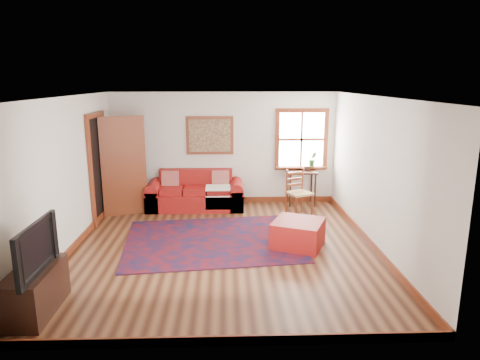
{
  "coord_description": "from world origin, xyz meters",
  "views": [
    {
      "loc": [
        0.05,
        -6.75,
        2.75
      ],
      "look_at": [
        0.3,
        0.6,
        1.03
      ],
      "focal_mm": 32.0,
      "sensor_mm": 36.0,
      "label": 1
    }
  ],
  "objects_px": {
    "red_ottoman": "(298,234)",
    "side_table": "(301,176)",
    "red_leather_sofa": "(196,196)",
    "media_cabinet": "(35,291)",
    "ladder_back_chair": "(298,191)"
  },
  "relations": [
    {
      "from": "red_ottoman",
      "to": "side_table",
      "type": "xyz_separation_m",
      "value": [
        0.48,
        2.48,
        0.43
      ]
    },
    {
      "from": "red_leather_sofa",
      "to": "media_cabinet",
      "type": "height_order",
      "value": "red_leather_sofa"
    },
    {
      "from": "red_ottoman",
      "to": "media_cabinet",
      "type": "bearing_deg",
      "value": -126.85
    },
    {
      "from": "media_cabinet",
      "to": "ladder_back_chair",
      "type": "bearing_deg",
      "value": 44.42
    },
    {
      "from": "red_ottoman",
      "to": "media_cabinet",
      "type": "relative_size",
      "value": 0.77
    },
    {
      "from": "side_table",
      "to": "media_cabinet",
      "type": "height_order",
      "value": "side_table"
    },
    {
      "from": "red_ottoman",
      "to": "ladder_back_chair",
      "type": "xyz_separation_m",
      "value": [
        0.28,
        1.72,
        0.3
      ]
    },
    {
      "from": "red_leather_sofa",
      "to": "side_table",
      "type": "distance_m",
      "value": 2.39
    },
    {
      "from": "side_table",
      "to": "ladder_back_chair",
      "type": "relative_size",
      "value": 0.81
    },
    {
      "from": "media_cabinet",
      "to": "red_ottoman",
      "type": "bearing_deg",
      "value": 29.6
    },
    {
      "from": "red_leather_sofa",
      "to": "media_cabinet",
      "type": "xyz_separation_m",
      "value": [
        -1.64,
        -4.32,
        0.01
      ]
    },
    {
      "from": "red_leather_sofa",
      "to": "red_ottoman",
      "type": "xyz_separation_m",
      "value": [
        1.88,
        -2.32,
        -0.05
      ]
    },
    {
      "from": "red_leather_sofa",
      "to": "media_cabinet",
      "type": "relative_size",
      "value": 2.05
    },
    {
      "from": "ladder_back_chair",
      "to": "media_cabinet",
      "type": "height_order",
      "value": "ladder_back_chair"
    },
    {
      "from": "red_leather_sofa",
      "to": "ladder_back_chair",
      "type": "xyz_separation_m",
      "value": [
        2.15,
        -0.6,
        0.25
      ]
    }
  ]
}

